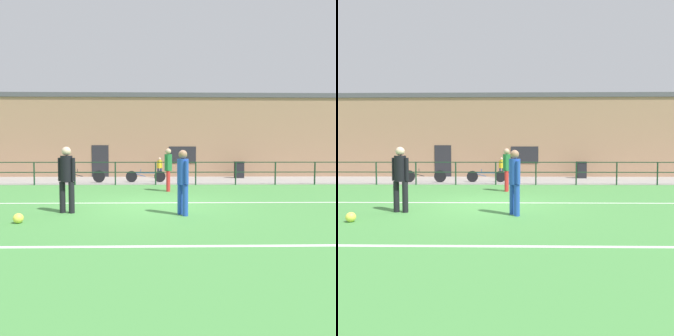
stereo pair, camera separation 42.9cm
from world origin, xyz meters
TOP-DOWN VIEW (x-y plane):
  - ground at (0.00, 0.00)m, footprint 60.00×44.00m
  - field_line_touchline at (0.00, 0.54)m, footprint 36.00×0.11m
  - field_line_hash at (0.00, -3.96)m, footprint 36.00×0.11m
  - pavement_strip at (0.00, 8.50)m, footprint 48.00×5.00m
  - perimeter_fence at (0.00, 6.00)m, footprint 36.07×0.07m
  - clubhouse_facade at (-0.00, 12.20)m, footprint 28.00×2.56m
  - player_goalkeeper at (-2.19, -1.03)m, footprint 0.47×0.31m
  - player_striker at (0.86, -1.36)m, footprint 0.29×0.41m
  - player_winger at (0.58, 3.51)m, footprint 0.31×0.49m
  - soccer_ball_match at (-2.92, -2.20)m, footprint 0.23×0.23m
  - spectator_child at (0.16, 10.04)m, footprint 0.34×0.23m
  - bicycle_parked_0 at (-0.56, 7.20)m, footprint 2.13×0.04m
  - bicycle_parked_1 at (-3.88, 7.05)m, footprint 2.32×0.04m
  - trash_bin_0 at (5.17, 9.91)m, footprint 0.58×0.49m

SIDE VIEW (x-z plane):
  - ground at x=0.00m, z-range -0.04..0.00m
  - field_line_touchline at x=0.00m, z-range 0.00..0.00m
  - field_line_hash at x=0.00m, z-range 0.00..0.00m
  - pavement_strip at x=0.00m, z-range 0.00..0.02m
  - soccer_ball_match at x=-2.92m, z-range 0.00..0.23m
  - bicycle_parked_0 at x=-0.56m, z-range -0.02..0.69m
  - bicycle_parked_1 at x=-3.88m, z-range -0.01..0.73m
  - trash_bin_0 at x=5.17m, z-range 0.02..1.06m
  - perimeter_fence at x=0.00m, z-range 0.17..1.32m
  - spectator_child at x=0.16m, z-range 0.11..1.40m
  - player_striker at x=0.86m, z-range 0.11..1.77m
  - player_goalkeeper at x=-2.19m, z-range 0.12..1.87m
  - player_winger at x=0.58m, z-range 0.12..1.90m
  - clubhouse_facade at x=0.00m, z-range 0.01..5.55m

